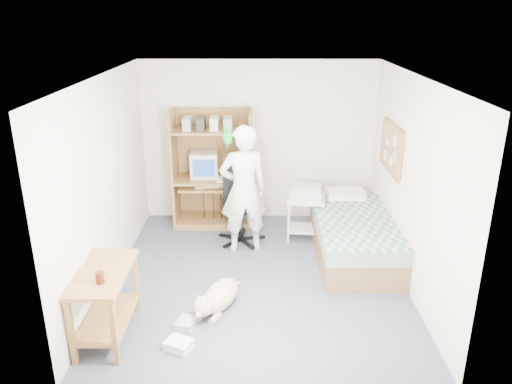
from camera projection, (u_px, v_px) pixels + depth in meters
floor at (258, 277)px, 6.32m from camera, size 4.00×4.00×0.00m
wall_back at (259, 142)px, 7.76m from camera, size 3.60×0.02×2.50m
wall_right at (411, 184)px, 5.88m from camera, size 0.02×4.00×2.50m
wall_left at (107, 184)px, 5.89m from camera, size 0.02×4.00×2.50m
ceiling at (259, 76)px, 5.45m from camera, size 3.60×4.00×0.02m
computer_hutch at (213, 173)px, 7.67m from camera, size 1.20×0.63×1.80m
bed at (354, 236)px, 6.79m from camera, size 1.02×2.02×0.66m
side_desk at (105, 294)px, 5.03m from camera, size 0.50×1.00×0.75m
corkboard at (391, 148)px, 6.65m from camera, size 0.04×0.94×0.66m
office_chair at (240, 216)px, 7.21m from camera, size 0.61×0.61×1.08m
person at (244, 190)px, 6.75m from camera, size 0.73×0.56×1.79m
parrot at (228, 136)px, 6.50m from camera, size 0.13×0.23×0.36m
dog at (218, 297)px, 5.59m from camera, size 0.55×0.91×0.36m
printer_cart at (305, 212)px, 7.25m from camera, size 0.57×0.48×0.64m
printer at (306, 192)px, 7.14m from camera, size 0.45×0.36×0.18m
crt_monitor at (204, 164)px, 7.63m from camera, size 0.43×0.46×0.39m
keyboard at (210, 186)px, 7.57m from camera, size 0.47×0.23×0.03m
pencil_cup at (235, 175)px, 7.58m from camera, size 0.08×0.08×0.12m
drink_glass at (100, 278)px, 4.71m from camera, size 0.08×0.08×0.12m
floor_box_a at (179, 345)px, 4.97m from camera, size 0.31×0.29×0.10m
floor_box_b at (186, 323)px, 5.32m from camera, size 0.24×0.26×0.08m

